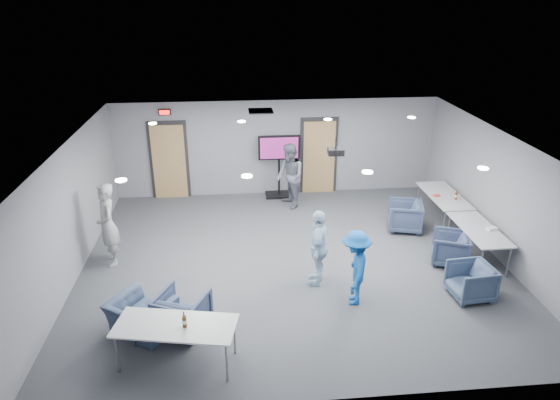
{
  "coord_description": "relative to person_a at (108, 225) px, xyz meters",
  "views": [
    {
      "loc": [
        -1.19,
        -9.41,
        5.51
      ],
      "look_at": [
        -0.23,
        0.62,
        1.2
      ],
      "focal_mm": 32.0,
      "sensor_mm": 36.0,
      "label": 1
    }
  ],
  "objects": [
    {
      "name": "floor",
      "position": [
        3.9,
        -0.32,
        -0.91
      ],
      "size": [
        9.0,
        9.0,
        0.0
      ],
      "primitive_type": "plane",
      "color": "#3B3E43",
      "rests_on": "ground"
    },
    {
      "name": "projector",
      "position": [
        4.79,
        -0.08,
        1.5
      ],
      "size": [
        0.34,
        0.32,
        0.35
      ],
      "rotation": [
        0.0,
        0.0,
        -0.05
      ],
      "color": "black",
      "rests_on": "ceiling"
    },
    {
      "name": "chair_right_b",
      "position": [
        7.25,
        -0.7,
        -0.56
      ],
      "size": [
        1.0,
        0.99,
        0.7
      ],
      "primitive_type": "imported",
      "rotation": [
        0.0,
        0.0,
        -1.96
      ],
      "color": "#36415E",
      "rests_on": "floor"
    },
    {
      "name": "person_d",
      "position": [
        4.86,
        -1.93,
        -0.17
      ],
      "size": [
        0.77,
        1.06,
        1.48
      ],
      "primitive_type": "imported",
      "rotation": [
        0.0,
        0.0,
        -1.82
      ],
      "color": "#1A56AA",
      "rests_on": "floor"
    },
    {
      "name": "person_c",
      "position": [
        4.29,
        -1.19,
        -0.11
      ],
      "size": [
        0.65,
        1.0,
        1.59
      ],
      "primitive_type": "imported",
      "rotation": [
        0.0,
        0.0,
        -1.87
      ],
      "color": "silver",
      "rests_on": "floor"
    },
    {
      "name": "wall_back",
      "position": [
        3.9,
        3.68,
        0.44
      ],
      "size": [
        9.0,
        0.02,
        2.7
      ],
      "primitive_type": "cube",
      "color": "slate",
      "rests_on": "floor"
    },
    {
      "name": "wall_right",
      "position": [
        8.4,
        -0.32,
        0.44
      ],
      "size": [
        0.02,
        8.0,
        2.7
      ],
      "primitive_type": "cube",
      "color": "slate",
      "rests_on": "floor"
    },
    {
      "name": "bottle_right",
      "position": [
        8.06,
        1.03,
        -0.08
      ],
      "size": [
        0.07,
        0.07,
        0.25
      ],
      "color": "#502B0D",
      "rests_on": "table_right_a"
    },
    {
      "name": "table_front_left",
      "position": [
        1.7,
        -3.32,
        -0.22
      ],
      "size": [
        1.98,
        1.13,
        0.73
      ],
      "rotation": [
        0.0,
        0.0,
        -0.2
      ],
      "color": "#B7B9BC",
      "rests_on": "floor"
    },
    {
      "name": "snack_box",
      "position": [
        7.67,
        1.27,
        -0.16
      ],
      "size": [
        0.19,
        0.16,
        0.04
      ],
      "primitive_type": "cube",
      "rotation": [
        0.0,
        0.0,
        0.29
      ],
      "color": "#CC4133",
      "rests_on": "table_right_a"
    },
    {
      "name": "hvac_diffuser",
      "position": [
        3.4,
        2.48,
        1.78
      ],
      "size": [
        0.6,
        0.6,
        0.03
      ],
      "primitive_type": "cube",
      "color": "black",
      "rests_on": "ceiling"
    },
    {
      "name": "person_a",
      "position": [
        0.0,
        0.0,
        0.0
      ],
      "size": [
        0.65,
        0.78,
        1.82
      ],
      "primitive_type": "imported",
      "rotation": [
        0.0,
        0.0,
        -1.19
      ],
      "color": "#989A98",
      "rests_on": "floor"
    },
    {
      "name": "exit_sign",
      "position": [
        0.9,
        3.62,
        1.54
      ],
      "size": [
        0.32,
        0.08,
        0.16
      ],
      "color": "black",
      "rests_on": "wall_back"
    },
    {
      "name": "chair_right_a",
      "position": [
        6.8,
        0.98,
        -0.54
      ],
      "size": [
        0.98,
        0.96,
        0.73
      ],
      "primitive_type": "imported",
      "rotation": [
        0.0,
        0.0,
        -1.83
      ],
      "color": "#36435E",
      "rests_on": "floor"
    },
    {
      "name": "tv_stand",
      "position": [
        3.94,
        3.43,
        0.1
      ],
      "size": [
        1.16,
        0.55,
        1.78
      ],
      "color": "black",
      "rests_on": "floor"
    },
    {
      "name": "ceiling",
      "position": [
        3.9,
        -0.32,
        1.79
      ],
      "size": [
        9.0,
        9.0,
        0.0
      ],
      "primitive_type": "plane",
      "rotation": [
        3.14,
        0.0,
        0.0
      ],
      "color": "silver",
      "rests_on": "wall_back"
    },
    {
      "name": "wall_left",
      "position": [
        -0.6,
        -0.32,
        0.44
      ],
      "size": [
        0.02,
        8.0,
        2.7
      ],
      "primitive_type": "cube",
      "color": "slate",
      "rests_on": "floor"
    },
    {
      "name": "bottle_front",
      "position": [
        1.86,
        -3.38,
        -0.08
      ],
      "size": [
        0.07,
        0.07,
        0.27
      ],
      "color": "#502B0D",
      "rests_on": "table_front_left"
    },
    {
      "name": "downlights",
      "position": [
        3.9,
        -0.32,
        1.78
      ],
      "size": [
        6.18,
        3.78,
        0.02
      ],
      "color": "white",
      "rests_on": "ceiling"
    },
    {
      "name": "chair_front_b",
      "position": [
        1.03,
        -2.49,
        -0.58
      ],
      "size": [
        1.31,
        1.28,
        0.65
      ],
      "primitive_type": "imported",
      "rotation": [
        0.0,
        0.0,
        2.56
      ],
      "color": "#3A4964",
      "rests_on": "floor"
    },
    {
      "name": "table_right_a",
      "position": [
        7.9,
        1.33,
        -0.22
      ],
      "size": [
        0.79,
        1.89,
        0.73
      ],
      "rotation": [
        0.0,
        0.0,
        1.57
      ],
      "color": "#B7B9BC",
      "rests_on": "floor"
    },
    {
      "name": "wrapper",
      "position": [
        8.14,
        -0.64,
        -0.16
      ],
      "size": [
        0.23,
        0.18,
        0.05
      ],
      "primitive_type": "cube",
      "rotation": [
        0.0,
        0.0,
        0.17
      ],
      "color": "white",
      "rests_on": "table_right_b"
    },
    {
      "name": "table_right_b",
      "position": [
        7.9,
        -0.57,
        -0.22
      ],
      "size": [
        0.74,
        1.78,
        0.73
      ],
      "rotation": [
        0.0,
        0.0,
        1.57
      ],
      "color": "#B7B9BC",
      "rests_on": "floor"
    },
    {
      "name": "chair_front_a",
      "position": [
        1.72,
        -2.49,
        -0.54
      ],
      "size": [
        1.06,
        1.07,
        0.74
      ],
      "primitive_type": "imported",
      "rotation": [
        0.0,
        0.0,
        2.71
      ],
      "color": "#384460",
      "rests_on": "floor"
    },
    {
      "name": "door_right",
      "position": [
        5.1,
        3.64,
        0.16
      ],
      "size": [
        1.06,
        0.17,
        2.24
      ],
      "color": "black",
      "rests_on": "wall_back"
    },
    {
      "name": "door_left",
      "position": [
        0.9,
        3.64,
        0.16
      ],
      "size": [
        1.06,
        0.17,
        2.24
      ],
      "color": "black",
      "rests_on": "wall_back"
    },
    {
      "name": "wall_front",
      "position": [
        3.9,
        -4.32,
        0.44
      ],
      "size": [
        9.0,
        0.02,
        2.7
      ],
      "primitive_type": "cube",
      "color": "slate",
      "rests_on": "floor"
    },
    {
      "name": "person_b",
      "position": [
        4.15,
        2.63,
        -0.03
      ],
      "size": [
        0.88,
        1.01,
        1.75
      ],
      "primitive_type": "imported",
      "rotation": [
        0.0,
        0.0,
        -1.28
      ],
      "color": "slate",
      "rests_on": "floor"
    },
    {
      "name": "chair_right_c",
      "position": [
        7.11,
        -1.98,
        -0.57
      ],
      "size": [
        0.82,
        0.8,
        0.69
      ],
      "primitive_type": "imported",
      "rotation": [
        0.0,
        0.0,
        -1.49
      ],
      "color": "#3E4F6B",
      "rests_on": "floor"
    }
  ]
}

